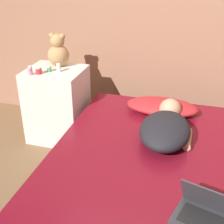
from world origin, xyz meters
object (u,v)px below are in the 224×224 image
Objects in this scene: bottle_pink at (30,71)px; bottle_green at (49,69)px; teddy_bear at (58,52)px; bottle_red at (39,70)px; bottle_white at (59,68)px; person_lying at (166,127)px; laptop at (209,214)px; pillow at (162,107)px.

bottle_green is at bearing 45.72° from bottle_pink.
teddy_bear reaches higher than bottle_red.
bottle_white is (0.09, 0.01, 0.01)m from bottle_green.
bottle_pink reaches higher than bottle_red.
bottle_pink is at bearing -114.90° from teddy_bear.
bottle_pink reaches higher than person_lying.
bottle_red is at bearing 35.97° from bottle_pink.
bottle_white is (-1.37, 1.15, 0.28)m from laptop.
bottle_pink is at bearing -134.28° from bottle_green.
bottle_pink is at bearing -146.30° from bottle_white.
bottle_green reaches higher than pillow.
bottle_pink is (-0.14, -0.30, -0.10)m from teddy_bear.
person_lying is 1.24m from bottle_red.
laptop is 1.98m from teddy_bear.
pillow is at bearing 8.46° from bottle_pink.
bottle_red is 0.18m from bottle_white.
bottle_pink is 1.23× the size of bottle_red.
bottle_green is at bearing -170.32° from bottle_white.
pillow is 0.42m from person_lying.
laptop is 1.81m from bottle_white.
pillow is 8.10× the size of bottle_white.
pillow is 0.86× the size of person_lying.
bottle_pink is (-1.58, 1.01, 0.29)m from laptop.
teddy_bear is 3.83× the size of bottle_pink.
laptop is at bearing -67.57° from person_lying.
laptop is at bearing -70.50° from pillow.
teddy_bear is (-1.44, 1.31, 0.38)m from laptop.
pillow is 0.99m from bottle_white.
bottle_white reaches higher than laptop.
person_lying is 0.84m from laptop.
bottle_green reaches higher than person_lying.
teddy_bear is (-1.11, 0.53, 0.34)m from person_lying.
laptop is 1.27× the size of teddy_bear.
bottle_green is at bearing 52.54° from bottle_red.
person_lying is 1.82× the size of laptop.
person_lying is at bearing 129.38° from laptop.
pillow is at bearing 6.75° from bottle_red.
person_lying is 9.39× the size of bottle_white.
laptop is at bearing -32.62° from bottle_pink.
bottle_green reaches higher than laptop.
bottle_white is at bearing 32.78° from bottle_red.
laptop is 1.87m from bottle_red.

